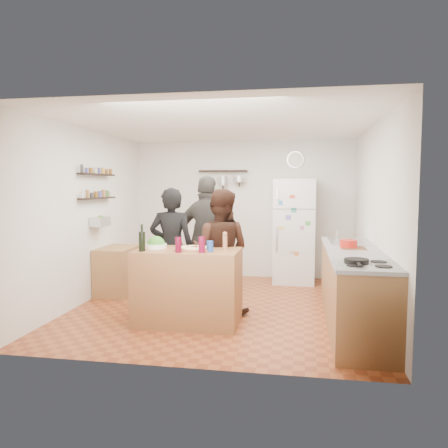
% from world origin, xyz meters
% --- Properties ---
extents(room_shell, '(4.20, 4.20, 4.20)m').
position_xyz_m(room_shell, '(0.00, 0.39, 1.25)').
color(room_shell, brown).
rests_on(room_shell, ground).
extents(prep_island, '(1.25, 0.72, 0.91)m').
position_xyz_m(prep_island, '(-0.29, -0.79, 0.46)').
color(prep_island, brown).
rests_on(prep_island, floor).
extents(pizza_board, '(0.42, 0.34, 0.02)m').
position_xyz_m(pizza_board, '(-0.21, -0.81, 0.92)').
color(pizza_board, brown).
rests_on(pizza_board, prep_island).
extents(pizza, '(0.34, 0.34, 0.02)m').
position_xyz_m(pizza, '(-0.21, -0.81, 0.94)').
color(pizza, beige).
rests_on(pizza, pizza_board).
extents(salad_bowl, '(0.27, 0.27, 0.05)m').
position_xyz_m(salad_bowl, '(-0.71, -0.74, 0.94)').
color(salad_bowl, white).
rests_on(salad_bowl, prep_island).
extents(wine_bottle, '(0.08, 0.08, 0.23)m').
position_xyz_m(wine_bottle, '(-0.79, -1.01, 1.03)').
color(wine_bottle, black).
rests_on(wine_bottle, prep_island).
extents(wine_glass_near, '(0.07, 0.07, 0.18)m').
position_xyz_m(wine_glass_near, '(-0.34, -1.03, 1.00)').
color(wine_glass_near, '#52071B').
rests_on(wine_glass_near, prep_island).
extents(wine_glass_far, '(0.08, 0.08, 0.19)m').
position_xyz_m(wine_glass_far, '(-0.07, -0.99, 1.00)').
color(wine_glass_far, maroon).
rests_on(wine_glass_far, prep_island).
extents(pepper_mill, '(0.05, 0.05, 0.18)m').
position_xyz_m(pepper_mill, '(0.16, -0.74, 1.00)').
color(pepper_mill, '#A86746').
rests_on(pepper_mill, prep_island).
extents(salt_canister, '(0.08, 0.08, 0.13)m').
position_xyz_m(salt_canister, '(0.01, -0.91, 0.97)').
color(salt_canister, '#1B4699').
rests_on(salt_canister, prep_island).
extents(person_left, '(0.64, 0.45, 1.66)m').
position_xyz_m(person_left, '(-0.66, -0.23, 0.83)').
color(person_left, black).
rests_on(person_left, floor).
extents(person_center, '(0.86, 0.70, 1.64)m').
position_xyz_m(person_center, '(0.02, -0.30, 0.82)').
color(person_center, black).
rests_on(person_center, floor).
extents(person_back, '(1.12, 0.56, 1.83)m').
position_xyz_m(person_back, '(-0.26, 0.25, 0.92)').
color(person_back, '#322F2C').
rests_on(person_back, floor).
extents(counter_run, '(0.63, 2.63, 0.90)m').
position_xyz_m(counter_run, '(1.70, -0.55, 0.45)').
color(counter_run, '#9E7042').
rests_on(counter_run, floor).
extents(stove_top, '(0.60, 0.62, 0.02)m').
position_xyz_m(stove_top, '(1.70, -1.50, 0.91)').
color(stove_top, white).
rests_on(stove_top, counter_run).
extents(skillet, '(0.24, 0.24, 0.05)m').
position_xyz_m(skillet, '(1.60, -1.48, 0.94)').
color(skillet, black).
rests_on(skillet, stove_top).
extents(sink, '(0.50, 0.80, 0.03)m').
position_xyz_m(sink, '(1.70, 0.30, 0.92)').
color(sink, silver).
rests_on(sink, counter_run).
extents(cutting_board, '(0.30, 0.40, 0.02)m').
position_xyz_m(cutting_board, '(1.70, -0.37, 0.91)').
color(cutting_board, brown).
rests_on(cutting_board, counter_run).
extents(red_bowl, '(0.21, 0.21, 0.09)m').
position_xyz_m(red_bowl, '(1.65, -0.29, 0.96)').
color(red_bowl, red).
rests_on(red_bowl, counter_run).
extents(fridge, '(0.70, 0.68, 1.80)m').
position_xyz_m(fridge, '(0.95, 1.75, 0.90)').
color(fridge, white).
rests_on(fridge, floor).
extents(wall_clock, '(0.30, 0.03, 0.30)m').
position_xyz_m(wall_clock, '(0.95, 2.08, 2.15)').
color(wall_clock, silver).
rests_on(wall_clock, back_wall).
extents(spice_shelf_lower, '(0.12, 1.00, 0.02)m').
position_xyz_m(spice_shelf_lower, '(-1.93, 0.20, 1.50)').
color(spice_shelf_lower, black).
rests_on(spice_shelf_lower, left_wall).
extents(spice_shelf_upper, '(0.12, 1.00, 0.02)m').
position_xyz_m(spice_shelf_upper, '(-1.93, 0.20, 1.85)').
color(spice_shelf_upper, black).
rests_on(spice_shelf_upper, left_wall).
extents(produce_basket, '(0.18, 0.35, 0.14)m').
position_xyz_m(produce_basket, '(-1.90, 0.20, 1.15)').
color(produce_basket, silver).
rests_on(produce_basket, left_wall).
extents(side_table, '(0.50, 0.80, 0.73)m').
position_xyz_m(side_table, '(-1.74, 0.45, 0.36)').
color(side_table, '#AA8147').
rests_on(side_table, floor).
extents(pot_rack, '(0.90, 0.04, 0.04)m').
position_xyz_m(pot_rack, '(-0.35, 2.00, 1.95)').
color(pot_rack, black).
rests_on(pot_rack, back_wall).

